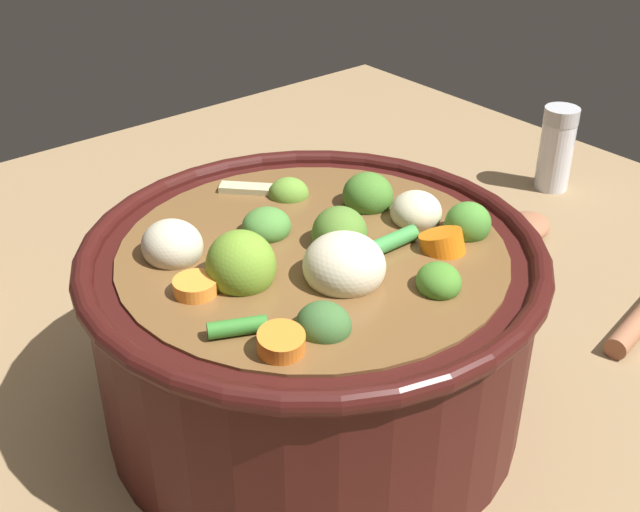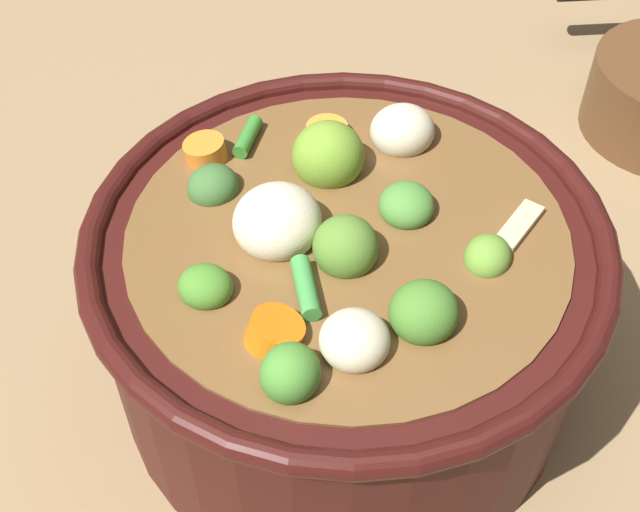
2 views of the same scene
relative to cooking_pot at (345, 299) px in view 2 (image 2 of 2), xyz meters
The scene contains 2 objects.
ground_plane 0.07m from the cooking_pot, 101.10° to the right, with size 1.10×1.10×0.00m, color #8C704C.
cooking_pot is the anchor object (origin of this frame).
Camera 2 is at (-0.31, 0.08, 0.46)m, focal length 46.65 mm.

